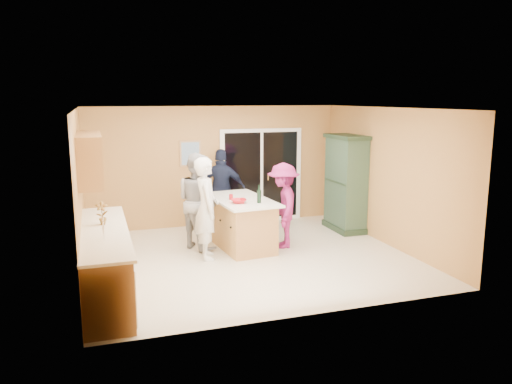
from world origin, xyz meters
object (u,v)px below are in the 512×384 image
object	(u,v)px
woman_white	(206,208)
woman_navy	(222,189)
woman_magenta	(283,206)
woman_grey	(198,201)
green_hutch	(346,184)
kitchen_island	(241,224)

from	to	relation	value
woman_white	woman_navy	world-z (taller)	woman_white
woman_navy	woman_magenta	xyz separation A→B (m)	(0.76, -1.64, -0.06)
woman_magenta	woman_grey	bearing A→B (deg)	-89.95
woman_white	woman_magenta	world-z (taller)	woman_white
woman_white	green_hutch	bearing A→B (deg)	-67.95
woman_white	woman_grey	xyz separation A→B (m)	(-0.02, 0.66, 0.00)
green_hutch	woman_navy	distance (m)	2.62
woman_white	woman_grey	distance (m)	0.66
woman_white	woman_magenta	size ratio (longest dim) A/B	1.12
kitchen_island	woman_magenta	xyz separation A→B (m)	(0.76, -0.23, 0.36)
woman_grey	woman_magenta	world-z (taller)	woman_grey
green_hutch	woman_navy	world-z (taller)	green_hutch
woman_grey	woman_magenta	bearing A→B (deg)	-132.39
kitchen_island	green_hutch	world-z (taller)	green_hutch
green_hutch	woman_navy	xyz separation A→B (m)	(-2.46, 0.89, -0.13)
kitchen_island	green_hutch	xyz separation A→B (m)	(2.45, 0.51, 0.55)
woman_white	woman_navy	distance (m)	1.99
kitchen_island	woman_grey	size ratio (longest dim) A/B	1.03
green_hutch	woman_white	bearing A→B (deg)	-163.40
kitchen_island	woman_white	world-z (taller)	woman_white
kitchen_island	woman_navy	xyz separation A→B (m)	(-0.01, 1.40, 0.42)
woman_white	woman_magenta	distance (m)	1.52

